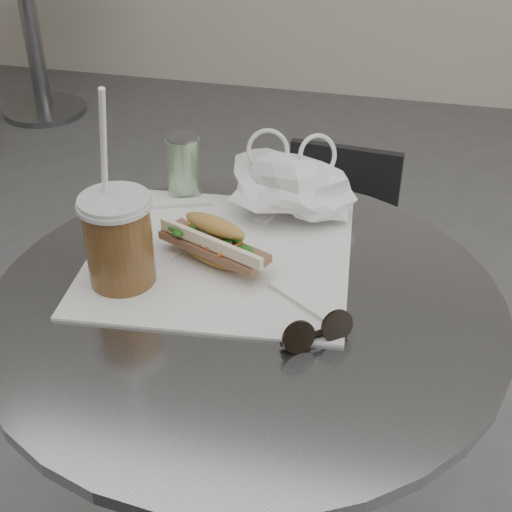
% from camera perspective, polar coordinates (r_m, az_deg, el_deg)
% --- Properties ---
extents(cafe_table, '(0.76, 0.76, 0.74)m').
position_cam_1_polar(cafe_table, '(1.23, -0.71, -13.61)').
color(cafe_table, slate).
rests_on(cafe_table, ground).
extents(bg_table, '(0.70, 0.70, 0.74)m').
position_cam_1_polar(bg_table, '(3.63, -17.68, 17.70)').
color(bg_table, slate).
rests_on(bg_table, ground).
extents(chair_far, '(0.34, 0.36, 0.65)m').
position_cam_1_polar(chair_far, '(1.80, 5.63, -3.41)').
color(chair_far, '#29292B').
rests_on(chair_far, ground).
extents(sandwich_paper, '(0.44, 0.42, 0.00)m').
position_cam_1_polar(sandwich_paper, '(1.14, -2.91, 0.05)').
color(sandwich_paper, white).
rests_on(sandwich_paper, cafe_table).
extents(banh_mi, '(0.24, 0.17, 0.08)m').
position_cam_1_polar(banh_mi, '(1.10, -3.34, 1.10)').
color(banh_mi, '#A98B40').
rests_on(banh_mi, sandwich_paper).
extents(iced_coffee, '(0.11, 0.11, 0.31)m').
position_cam_1_polar(iced_coffee, '(1.06, -10.93, 1.29)').
color(iced_coffee, brown).
rests_on(iced_coffee, cafe_table).
extents(sunglasses, '(0.09, 0.08, 0.05)m').
position_cam_1_polar(sunglasses, '(0.96, 4.91, -6.15)').
color(sunglasses, black).
rests_on(sunglasses, cafe_table).
extents(plastic_bag, '(0.26, 0.23, 0.10)m').
position_cam_1_polar(plastic_bag, '(1.23, 2.69, 5.52)').
color(plastic_bag, white).
rests_on(plastic_bag, cafe_table).
extents(napkin_stack, '(0.16, 0.16, 0.01)m').
position_cam_1_polar(napkin_stack, '(1.14, -9.42, -0.17)').
color(napkin_stack, white).
rests_on(napkin_stack, cafe_table).
extents(drink_can, '(0.06, 0.06, 0.12)m').
position_cam_1_polar(drink_can, '(1.29, -5.80, 7.15)').
color(drink_can, '#65A05D').
rests_on(drink_can, cafe_table).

